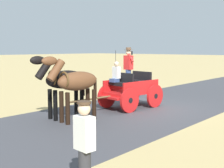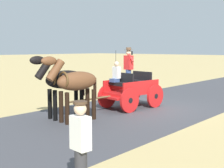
% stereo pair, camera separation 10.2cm
% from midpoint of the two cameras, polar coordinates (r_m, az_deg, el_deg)
% --- Properties ---
extents(ground_plane, '(200.00, 200.00, 0.00)m').
position_cam_midpoint_polar(ground_plane, '(12.68, 6.44, -4.43)').
color(ground_plane, tan).
extents(road_surface, '(5.58, 160.00, 0.01)m').
position_cam_midpoint_polar(road_surface, '(12.68, 6.44, -4.42)').
color(road_surface, '#424247').
rests_on(road_surface, ground).
extents(horse_drawn_carriage, '(1.63, 4.52, 2.50)m').
position_cam_midpoint_polar(horse_drawn_carriage, '(12.38, 3.16, -0.85)').
color(horse_drawn_carriage, red).
rests_on(horse_drawn_carriage, ground).
extents(horse_near_side, '(0.74, 2.14, 2.21)m').
position_cam_midpoint_polar(horse_near_side, '(10.07, -7.32, 0.27)').
color(horse_near_side, brown).
rests_on(horse_near_side, ground).
extents(horse_off_side, '(0.77, 2.15, 2.21)m').
position_cam_midpoint_polar(horse_off_side, '(10.65, -9.55, 0.58)').
color(horse_off_side, black).
rests_on(horse_off_side, ground).
extents(pedestrian_walking, '(0.34, 0.23, 1.65)m').
position_cam_midpoint_polar(pedestrian_walking, '(4.83, -5.86, -12.24)').
color(pedestrian_walking, '#2D2D33').
rests_on(pedestrian_walking, ground).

